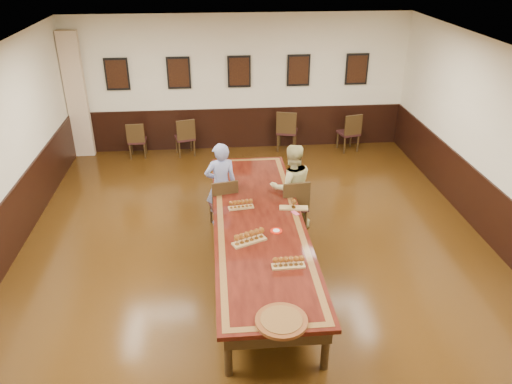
{
  "coord_description": "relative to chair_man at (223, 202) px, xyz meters",
  "views": [
    {
      "loc": [
        -0.64,
        -6.67,
        4.67
      ],
      "look_at": [
        0.0,
        0.5,
        1.0
      ],
      "focal_mm": 35.0,
      "sensor_mm": 36.0,
      "label": 1
    }
  ],
  "objects": [
    {
      "name": "spare_chair_b",
      "position": [
        -0.81,
        3.46,
        -0.03
      ],
      "size": [
        0.54,
        0.57,
        0.93
      ],
      "primitive_type": null,
      "rotation": [
        0.0,
        0.0,
        3.39
      ],
      "color": "#321617",
      "rests_on": "floor"
    },
    {
      "name": "spare_chair_d",
      "position": [
        3.16,
        3.4,
        -0.01
      ],
      "size": [
        0.55,
        0.58,
        0.95
      ],
      "primitive_type": null,
      "rotation": [
        0.0,
        0.0,
        3.38
      ],
      "color": "#321617",
      "rests_on": "floor"
    },
    {
      "name": "flight_a",
      "position": [
        0.28,
        -0.72,
        0.33
      ],
      "size": [
        0.43,
        0.18,
        0.15
      ],
      "color": "olive",
      "rests_on": "conference_table"
    },
    {
      "name": "ceiling",
      "position": [
        0.53,
        -1.15,
        2.72
      ],
      "size": [
        8.0,
        10.0,
        0.02
      ],
      "primitive_type": "cube",
      "color": "white",
      "rests_on": "floor"
    },
    {
      "name": "conference_table",
      "position": [
        0.53,
        -1.15,
        0.12
      ],
      "size": [
        1.4,
        5.0,
        0.76
      ],
      "color": "black",
      "rests_on": "floor"
    },
    {
      "name": "wainscoting",
      "position": [
        0.53,
        -1.15,
        0.01
      ],
      "size": [
        8.0,
        10.0,
        1.0
      ],
      "color": "black",
      "rests_on": "floor"
    },
    {
      "name": "flight_b",
      "position": [
        1.13,
        -0.82,
        0.34
      ],
      "size": [
        0.48,
        0.2,
        0.17
      ],
      "color": "olive",
      "rests_on": "conference_table"
    },
    {
      "name": "red_plate_grp",
      "position": [
        0.76,
        -1.49,
        0.27
      ],
      "size": [
        0.18,
        0.18,
        0.02
      ],
      "color": "red",
      "rests_on": "conference_table"
    },
    {
      "name": "chair_man",
      "position": [
        0.0,
        0.0,
        0.0
      ],
      "size": [
        0.55,
        0.59,
        0.98
      ],
      "primitive_type": null,
      "rotation": [
        0.0,
        0.0,
        3.35
      ],
      "color": "#321617",
      "rests_on": "floor"
    },
    {
      "name": "curtain",
      "position": [
        -3.22,
        3.67,
        0.96
      ],
      "size": [
        0.45,
        0.18,
        2.9
      ],
      "primitive_type": "cube",
      "color": "#CDAE8D",
      "rests_on": "floor"
    },
    {
      "name": "posters",
      "position": [
        0.53,
        3.79,
        1.41
      ],
      "size": [
        6.14,
        0.04,
        0.74
      ],
      "color": "black",
      "rests_on": "wall_back"
    },
    {
      "name": "spare_chair_c",
      "position": [
        1.67,
        3.56,
        0.02
      ],
      "size": [
        0.59,
        0.62,
        1.02
      ],
      "primitive_type": null,
      "rotation": [
        0.0,
        0.0,
        2.89
      ],
      "color": "#321617",
      "rests_on": "floor"
    },
    {
      "name": "spare_chair_a",
      "position": [
        -1.93,
        3.43,
        -0.05
      ],
      "size": [
        0.42,
        0.46,
        0.87
      ],
      "primitive_type": null,
      "rotation": [
        0.0,
        0.0,
        3.17
      ],
      "color": "#321617",
      "rests_on": "floor"
    },
    {
      "name": "flight_c",
      "position": [
        0.34,
        -1.76,
        0.35
      ],
      "size": [
        0.53,
        0.36,
        0.19
      ],
      "color": "olive",
      "rests_on": "conference_table"
    },
    {
      "name": "wall_back",
      "position": [
        0.53,
        3.86,
        1.11
      ],
      "size": [
        8.0,
        0.02,
        3.2
      ],
      "primitive_type": "cube",
      "color": "#F2EACA",
      "rests_on": "floor"
    },
    {
      "name": "person_man",
      "position": [
        -0.02,
        0.1,
        0.29
      ],
      "size": [
        0.64,
        0.49,
        1.57
      ],
      "primitive_type": "imported",
      "rotation": [
        0.0,
        0.0,
        3.35
      ],
      "color": "#4558AE",
      "rests_on": "floor"
    },
    {
      "name": "carved_platter",
      "position": [
        0.58,
        -3.46,
        0.28
      ],
      "size": [
        0.69,
        0.69,
        0.05
      ],
      "color": "#5B2B12",
      "rests_on": "conference_table"
    },
    {
      "name": "person_woman",
      "position": [
        1.21,
        -0.09,
        0.3
      ],
      "size": [
        0.85,
        0.7,
        1.57
      ],
      "primitive_type": "imported",
      "rotation": [
        0.0,
        0.0,
        3.27
      ],
      "color": "#D0C982",
      "rests_on": "floor"
    },
    {
      "name": "floor",
      "position": [
        0.53,
        -1.15,
        -0.5
      ],
      "size": [
        8.0,
        10.0,
        0.02
      ],
      "primitive_type": "cube",
      "color": "black",
      "rests_on": "ground"
    },
    {
      "name": "flight_d",
      "position": [
        0.81,
        -2.41,
        0.34
      ],
      "size": [
        0.45,
        0.15,
        0.17
      ],
      "color": "olive",
      "rests_on": "conference_table"
    },
    {
      "name": "pink_phone",
      "position": [
        1.13,
        -0.97,
        0.26
      ],
      "size": [
        0.13,
        0.16,
        0.01
      ],
      "primitive_type": "cube",
      "rotation": [
        0.0,
        0.0,
        0.47
      ],
      "color": "#E14B6E",
      "rests_on": "conference_table"
    },
    {
      "name": "chair_woman",
      "position": [
        1.22,
        -0.19,
        0.01
      ],
      "size": [
        0.53,
        0.57,
        1.01
      ],
      "primitive_type": null,
      "rotation": [
        0.0,
        0.0,
        3.27
      ],
      "color": "#321617",
      "rests_on": "floor"
    }
  ]
}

